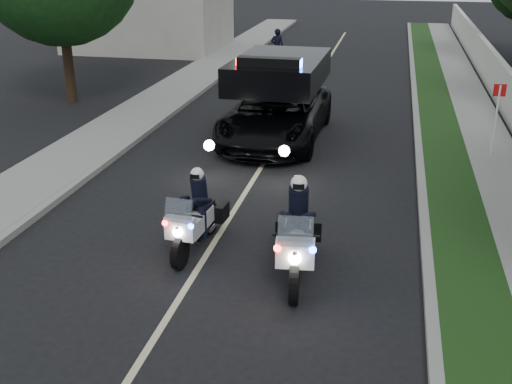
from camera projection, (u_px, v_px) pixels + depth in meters
ground at (148, 349)px, 9.18m from camera, size 120.00×120.00×0.00m
curb_right at (419, 153)px, 17.41m from camera, size 0.20×60.00×0.15m
grass_verge at (445, 155)px, 17.27m from camera, size 1.20×60.00×0.16m
sidewalk_right at (494, 158)px, 17.02m from camera, size 1.40×60.00×0.16m
curb_left at (142, 135)px, 19.03m from camera, size 0.20×60.00×0.15m
sidewalk_left at (108, 133)px, 19.25m from camera, size 2.00×60.00×0.16m
lane_marking at (274, 146)px, 18.25m from camera, size 0.12×50.00×0.01m
police_moto_left at (197, 248)px, 12.20m from camera, size 0.82×1.96×1.63m
police_moto_right at (296, 275)px, 11.24m from camera, size 1.00×2.25×1.85m
police_suv at (276, 140)px, 18.86m from camera, size 2.81×5.88×2.83m
bicycle at (277, 69)px, 29.22m from camera, size 0.77×1.78×0.90m
cyclist at (277, 69)px, 29.22m from camera, size 0.60×0.40×1.66m
sign_post at (490, 159)px, 17.18m from camera, size 0.38×0.38×2.15m
tree_left_near at (73, 102)px, 23.29m from camera, size 6.28×6.28×9.52m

